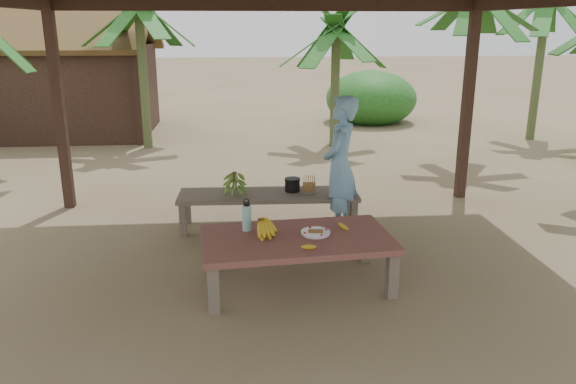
{
  "coord_description": "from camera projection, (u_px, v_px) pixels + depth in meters",
  "views": [
    {
      "loc": [
        -0.42,
        -5.39,
        2.44
      ],
      "look_at": [
        0.06,
        0.08,
        0.8
      ],
      "focal_mm": 35.0,
      "sensor_mm": 36.0,
      "label": 1
    }
  ],
  "objects": [
    {
      "name": "banana_plant_ne",
      "position": [
        475.0,
        7.0,
        9.69
      ],
      "size": [
        1.8,
        1.8,
        3.22
      ],
      "color": "#596638",
      "rests_on": "ground"
    },
    {
      "name": "ground",
      "position": [
        283.0,
        267.0,
        5.88
      ],
      "size": [
        80.0,
        80.0,
        0.0
      ],
      "primitive_type": "plane",
      "color": "brown",
      "rests_on": "ground"
    },
    {
      "name": "water_flask",
      "position": [
        247.0,
        217.0,
        5.48
      ],
      "size": [
        0.09,
        0.09,
        0.33
      ],
      "color": "#3BBBAD",
      "rests_on": "work_table"
    },
    {
      "name": "green_banana_stalk",
      "position": [
        235.0,
        182.0,
        6.84
      ],
      "size": [
        0.26,
        0.26,
        0.29
      ],
      "primitive_type": null,
      "rotation": [
        0.0,
        0.0,
        -0.03
      ],
      "color": "#598C2D",
      "rests_on": "bench"
    },
    {
      "name": "bench",
      "position": [
        268.0,
        197.0,
        6.92
      ],
      "size": [
        2.22,
        0.67,
        0.45
      ],
      "rotation": [
        0.0,
        0.0,
        -0.03
      ],
      "color": "brown",
      "rests_on": "ground"
    },
    {
      "name": "loose_banana_side",
      "position": [
        343.0,
        227.0,
        5.55
      ],
      "size": [
        0.12,
        0.16,
        0.04
      ],
      "primitive_type": "ellipsoid",
      "rotation": [
        0.0,
        0.0,
        0.57
      ],
      "color": "yellow",
      "rests_on": "work_table"
    },
    {
      "name": "hut",
      "position": [
        60.0,
        86.0,
        12.82
      ],
      "size": [
        4.4,
        3.43,
        2.85
      ],
      "color": "black",
      "rests_on": "ground"
    },
    {
      "name": "work_table",
      "position": [
        297.0,
        243.0,
        5.37
      ],
      "size": [
        1.88,
        1.15,
        0.5
      ],
      "rotation": [
        0.0,
        0.0,
        0.09
      ],
      "color": "brown",
      "rests_on": "ground"
    },
    {
      "name": "woman",
      "position": [
        340.0,
        166.0,
        6.66
      ],
      "size": [
        0.6,
        0.71,
        1.66
      ],
      "primitive_type": "imported",
      "rotation": [
        0.0,
        0.0,
        -1.98
      ],
      "color": "#72A9D7",
      "rests_on": "ground"
    },
    {
      "name": "skewer_rack",
      "position": [
        309.0,
        184.0,
        6.84
      ],
      "size": [
        0.18,
        0.09,
        0.24
      ],
      "primitive_type": null,
      "rotation": [
        0.0,
        0.0,
        -0.03
      ],
      "color": "#A57F47",
      "rests_on": "bench"
    },
    {
      "name": "plate",
      "position": [
        316.0,
        233.0,
        5.4
      ],
      "size": [
        0.29,
        0.29,
        0.04
      ],
      "color": "white",
      "rests_on": "work_table"
    },
    {
      "name": "loose_banana_front",
      "position": [
        309.0,
        247.0,
        5.04
      ],
      "size": [
        0.16,
        0.09,
        0.04
      ],
      "primitive_type": "ellipsoid",
      "rotation": [
        0.0,
        0.0,
        1.89
      ],
      "color": "yellow",
      "rests_on": "work_table"
    },
    {
      "name": "ripe_banana_bunch",
      "position": [
        260.0,
        226.0,
        5.35
      ],
      "size": [
        0.34,
        0.3,
        0.19
      ],
      "primitive_type": null,
      "rotation": [
        0.0,
        0.0,
        -0.15
      ],
      "color": "yellow",
      "rests_on": "work_table"
    },
    {
      "name": "banana_plant_n",
      "position": [
        336.0,
        40.0,
        11.14
      ],
      "size": [
        1.8,
        1.8,
        2.63
      ],
      "color": "#596638",
      "rests_on": "ground"
    },
    {
      "name": "banana_plant_nw",
      "position": [
        139.0,
        18.0,
        10.86
      ],
      "size": [
        1.8,
        1.8,
        3.06
      ],
      "color": "#596638",
      "rests_on": "ground"
    },
    {
      "name": "cooking_pot",
      "position": [
        292.0,
        185.0,
        6.96
      ],
      "size": [
        0.19,
        0.19,
        0.16
      ],
      "primitive_type": "cylinder",
      "color": "black",
      "rests_on": "bench"
    },
    {
      "name": "banana_plant_far",
      "position": [
        546.0,
        10.0,
        11.67
      ],
      "size": [
        1.8,
        1.8,
        3.22
      ],
      "color": "#596638",
      "rests_on": "ground"
    }
  ]
}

